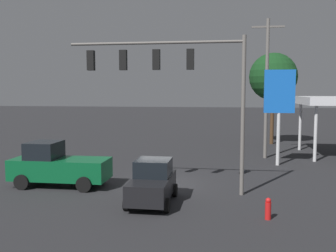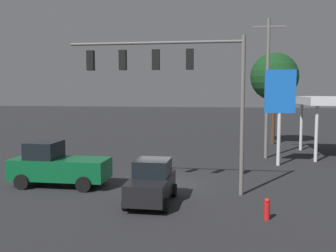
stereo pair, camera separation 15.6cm
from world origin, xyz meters
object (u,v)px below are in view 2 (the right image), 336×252
price_sign (280,97)px  street_tree (274,77)px  utility_pole (267,86)px  pickup_parked (58,166)px  hatchback_crossing (152,182)px  fire_hydrant (267,209)px  traffic_signal_assembly (173,74)px

price_sign → street_tree: (-0.96, -10.75, 1.74)m
utility_pole → street_tree: utility_pole is taller
pickup_parked → hatchback_crossing: bearing=158.3°
street_tree → fire_hydrant: size_ratio=9.96×
pickup_parked → street_tree: (-13.55, -18.31, 5.36)m
fire_hydrant → street_tree: bearing=-97.6°
traffic_signal_assembly → price_sign: size_ratio=1.33×
traffic_signal_assembly → utility_pole: bearing=-118.1°
traffic_signal_assembly → hatchback_crossing: bearing=69.4°
price_sign → fire_hydrant: price_sign is taller
hatchback_crossing → fire_hydrant: size_ratio=4.34×
utility_pole → hatchback_crossing: bearing=63.0°
price_sign → hatchback_crossing: bearing=54.6°
street_tree → traffic_signal_assembly: bearing=68.9°
traffic_signal_assembly → fire_hydrant: bearing=140.6°
street_tree → hatchback_crossing: bearing=68.9°
street_tree → fire_hydrant: street_tree is taller
utility_pole → price_sign: bearing=101.0°
fire_hydrant → price_sign: bearing=-99.9°
hatchback_crossing → pickup_parked: bearing=-111.2°
fire_hydrant → pickup_parked: bearing=-19.9°
street_tree → pickup_parked: bearing=53.5°
traffic_signal_assembly → pickup_parked: traffic_signal_assembly is taller
price_sign → pickup_parked: (12.59, 7.56, -3.62)m
pickup_parked → fire_hydrant: bearing=160.3°
utility_pole → fire_hydrant: bearing=84.2°
price_sign → pickup_parked: 15.13m
pickup_parked → fire_hydrant: 11.29m
price_sign → pickup_parked: price_sign is taller
price_sign → hatchback_crossing: size_ratio=1.72×
hatchback_crossing → pickup_parked: pickup_parked is taller
hatchback_crossing → pickup_parked: size_ratio=0.73×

